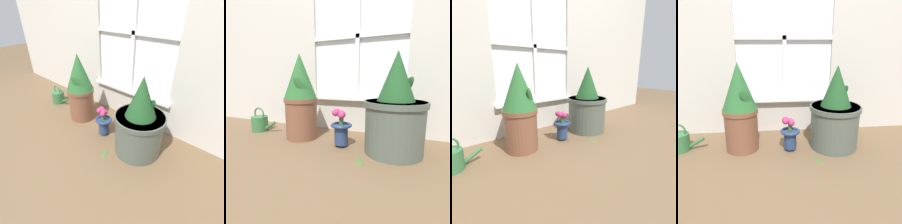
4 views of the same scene
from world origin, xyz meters
The scene contains 6 objects.
ground_plane centered at (0.00, 0.00, 0.00)m, with size 10.00×10.00×0.00m, color brown.
potted_plant_left centered at (-0.38, 0.21, 0.36)m, with size 0.28×0.28×0.71m.
potted_plant_right centered at (0.38, 0.18, 0.28)m, with size 0.41×0.41×0.69m.
flower_vase centered at (0.00, 0.15, 0.15)m, with size 0.16×0.16×0.29m.
watering_can centered at (-0.88, 0.23, 0.08)m, with size 0.28×0.15×0.23m.
fallen_leaf centered at (0.21, -0.04, 0.00)m, with size 0.09×0.12×0.01m.
Camera 2 is at (0.47, -1.02, 0.50)m, focal length 28.00 mm.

